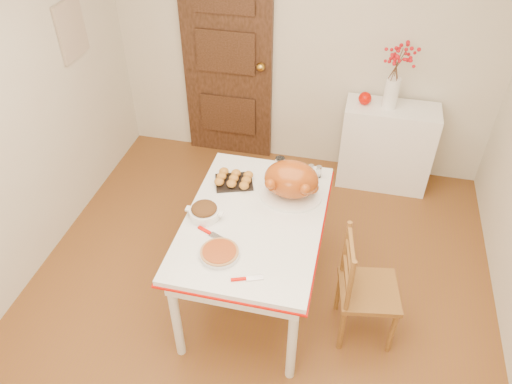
% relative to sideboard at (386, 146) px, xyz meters
% --- Properties ---
extents(floor, '(3.50, 4.00, 0.00)m').
position_rel_sideboard_xyz_m(floor, '(-0.85, -1.78, -0.41)').
color(floor, brown).
rests_on(floor, ground).
extents(wall_back, '(3.50, 0.00, 2.50)m').
position_rel_sideboard_xyz_m(wall_back, '(-0.85, 0.22, 0.84)').
color(wall_back, beige).
rests_on(wall_back, ground).
extents(door_back, '(0.85, 0.06, 2.06)m').
position_rel_sideboard_xyz_m(door_back, '(-1.55, 0.19, 0.62)').
color(door_back, black).
rests_on(door_back, ground).
extents(photo_board, '(0.03, 0.35, 0.45)m').
position_rel_sideboard_xyz_m(photo_board, '(-2.58, -0.58, 1.09)').
color(photo_board, '#C0B998').
rests_on(photo_board, ground).
extents(sideboard, '(0.82, 0.36, 0.82)m').
position_rel_sideboard_xyz_m(sideboard, '(0.00, 0.00, 0.00)').
color(sideboard, white).
rests_on(sideboard, floor).
extents(kitchen_table, '(0.91, 1.32, 0.79)m').
position_rel_sideboard_xyz_m(kitchen_table, '(-0.86, -1.62, -0.01)').
color(kitchen_table, silver).
rests_on(kitchen_table, floor).
extents(chair_oak, '(0.44, 0.44, 0.87)m').
position_rel_sideboard_xyz_m(chair_oak, '(-0.06, -1.74, 0.03)').
color(chair_oak, brown).
rests_on(chair_oak, floor).
extents(berry_vase, '(0.29, 0.29, 0.56)m').
position_rel_sideboard_xyz_m(berry_vase, '(-0.04, 0.00, 0.69)').
color(berry_vase, white).
rests_on(berry_vase, sideboard).
extents(apple, '(0.11, 0.11, 0.11)m').
position_rel_sideboard_xyz_m(apple, '(-0.26, 0.00, 0.46)').
color(apple, '#C60900').
rests_on(apple, sideboard).
extents(turkey_platter, '(0.48, 0.41, 0.27)m').
position_rel_sideboard_xyz_m(turkey_platter, '(-0.67, -1.36, 0.52)').
color(turkey_platter, '#A5410E').
rests_on(turkey_platter, kitchen_table).
extents(pumpkin_pie, '(0.28, 0.28, 0.05)m').
position_rel_sideboard_xyz_m(pumpkin_pie, '(-0.99, -1.99, 0.41)').
color(pumpkin_pie, '#8C3611').
rests_on(pumpkin_pie, kitchen_table).
extents(stuffing_dish, '(0.31, 0.27, 0.10)m').
position_rel_sideboard_xyz_m(stuffing_dish, '(-1.18, -1.69, 0.43)').
color(stuffing_dish, '#422912').
rests_on(stuffing_dish, kitchen_table).
extents(rolls_tray, '(0.31, 0.28, 0.07)m').
position_rel_sideboard_xyz_m(rolls_tray, '(-1.08, -1.30, 0.42)').
color(rolls_tray, '#AA7026').
rests_on(rolls_tray, kitchen_table).
extents(pie_server, '(0.19, 0.12, 0.01)m').
position_rel_sideboard_xyz_m(pie_server, '(-0.78, -2.13, 0.39)').
color(pie_server, silver).
rests_on(pie_server, kitchen_table).
extents(carving_knife, '(0.28, 0.17, 0.01)m').
position_rel_sideboard_xyz_m(carving_knife, '(-1.06, -1.85, 0.39)').
color(carving_knife, silver).
rests_on(carving_knife, kitchen_table).
extents(drinking_glass, '(0.09, 0.09, 0.12)m').
position_rel_sideboard_xyz_m(drinking_glass, '(-0.80, -1.09, 0.44)').
color(drinking_glass, white).
rests_on(drinking_glass, kitchen_table).
extents(shaker_pair, '(0.10, 0.06, 0.09)m').
position_rel_sideboard_xyz_m(shaker_pair, '(-0.54, -1.09, 0.43)').
color(shaker_pair, white).
rests_on(shaker_pair, kitchen_table).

